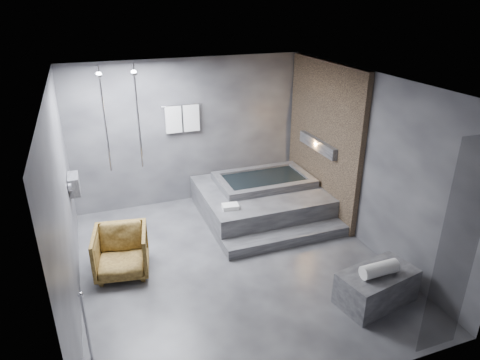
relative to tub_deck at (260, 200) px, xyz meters
name	(u,v)px	position (x,y,z in m)	size (l,w,h in m)	color
room	(253,151)	(-0.65, -1.21, 1.48)	(5.00, 5.04, 2.82)	#2A2A2C
tub_deck	(260,200)	(0.00, 0.00, 0.00)	(2.20, 2.00, 0.50)	#2E2E31
tub_step	(287,238)	(0.00, -1.18, -0.16)	(2.20, 0.36, 0.18)	#2E2E31
concrete_bench	(376,287)	(0.47, -2.93, -0.01)	(1.05, 0.58, 0.47)	#303033
driftwood_chair	(121,252)	(-2.67, -1.08, 0.11)	(0.76, 0.78, 0.71)	#432E10
rolled_towel	(379,269)	(0.43, -2.99, 0.31)	(0.19, 0.19, 0.52)	white
deck_towel	(230,207)	(-0.80, -0.58, 0.29)	(0.27, 0.20, 0.07)	silver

